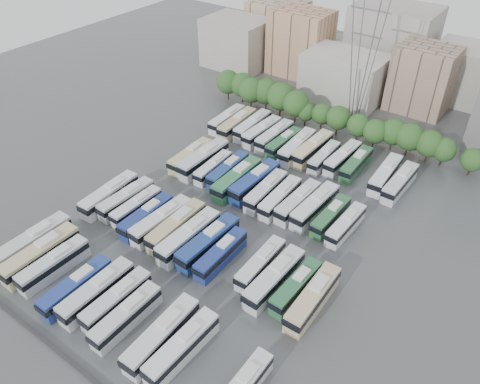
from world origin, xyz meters
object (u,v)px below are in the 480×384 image
Objects in this scene: bus_r1_s6 at (189,236)px; bus_r3_s9 at (342,158)px; bus_r1_s13 at (313,298)px; bus_r2_s8 at (280,198)px; bus_r3_s7 at (312,149)px; bus_r3_s3 at (262,131)px; bus_r1_s1 at (126,199)px; bus_r1_s7 at (208,242)px; bus_r1_s8 at (221,254)px; bus_r0_s10 at (182,347)px; bus_r2_s2 at (203,159)px; bus_r2_s10 at (315,206)px; bus_r2_s5 at (237,179)px; bus_r2_s4 at (228,170)px; bus_r3_s10 at (356,164)px; bus_r1_s11 at (275,278)px; bus_r3_s0 at (227,119)px; bus_r1_s3 at (146,216)px; bus_r3_s4 at (274,136)px; bus_r3_s12 at (385,174)px; bus_r0_s7 at (126,316)px; bus_r1_s5 at (177,226)px; bus_r1_s10 at (261,264)px; bus_r2_s7 at (266,191)px; bus_r0_s9 at (162,335)px; electricity_pylon at (365,46)px; bus_r0_s5 at (97,292)px; bus_r1_s4 at (162,221)px; bus_r3_s6 at (297,146)px; bus_r3_s1 at (237,124)px; bus_r0_s2 at (54,264)px; bus_r1_s0 at (110,195)px; bus_r3_s5 at (284,143)px; bus_r2_s3 at (213,168)px; bus_r3_s13 at (400,182)px; bus_r3_s8 at (324,157)px; bus_r2_s9 at (298,202)px; bus_r2_s11 at (331,216)px; bus_r2_s12 at (346,225)px; bus_r0_s6 at (117,300)px; bus_r2_s1 at (190,156)px; bus_r1_s12 at (296,287)px; bus_r2_s6 at (255,182)px.

bus_r1_s6 is 1.12× the size of bus_r3_s9.
bus_r2_s8 is at bearing 132.52° from bus_r1_s13.
bus_r3_s3 is at bearing -177.85° from bus_r3_s7.
bus_r1_s1 is 0.90× the size of bus_r1_s7.
bus_r0_s10 is at bearing -69.37° from bus_r1_s8.
bus_r2_s2 is at bearing 82.34° from bus_r1_s1.
bus_r2_s10 is (29.54, 18.57, 0.13)m from bus_r1_s1.
bus_r2_s4 is at bearing 155.08° from bus_r2_s5.
bus_r3_s3 is 1.06× the size of bus_r3_s10.
bus_r2_s5 is 1.09× the size of bus_r3_s3.
bus_r1_s11 is 0.98× the size of bus_r2_s5.
bus_r3_s0 is (-23.44, 36.13, -0.21)m from bus_r1_s7.
bus_r1_s3 is 13.35m from bus_r1_s7.
bus_r3_s12 reaches higher than bus_r3_s4.
bus_r1_s5 is (-6.98, 18.24, 0.18)m from bus_r0_s7.
bus_r1_s10 is 35.43m from bus_r3_s12.
bus_r2_s7 is at bearing 90.31° from bus_r0_s7.
bus_r0_s9 is at bearing -102.42° from bus_r3_s12.
bus_r1_s7 is (-0.15, -56.02, -16.61)m from electricity_pylon.
bus_r3_s4 is (-3.23, 53.81, -0.09)m from bus_r0_s5.
bus_r1_s4 is 36.00m from bus_r3_s6.
bus_r2_s8 is at bearing -40.54° from bus_r3_s1.
bus_r0_s2 is 18.55m from bus_r1_s0.
bus_r1_s5 reaches higher than bus_r3_s5.
bus_r0_s10 is (3.39, 0.23, -0.11)m from bus_r0_s9.
bus_r3_s13 is at bearing 24.36° from bus_r2_s3.
bus_r1_s4 is at bearing -70.96° from bus_r2_s2.
bus_r2_s7 is at bearing 98.83° from bus_r0_s9.
bus_r3_s8 is (-3.22, 52.71, -0.32)m from bus_r0_s9.
bus_r0_s5 reaches higher than bus_r2_s9.
bus_r3_s3 is at bearing 97.00° from bus_r0_s5.
bus_r2_s11 is (3.46, 35.87, -0.20)m from bus_r0_s10.
bus_r3_s6 is at bearing 58.02° from bus_r1_s0.
bus_r3_s1 reaches higher than bus_r0_s7.
bus_r0_s7 is 39.61m from bus_r2_s12.
bus_r1_s8 reaches higher than bus_r3_s8.
bus_r3_s4 is at bearing 118.58° from bus_r1_s10.
bus_r0_s6 is 0.91× the size of bus_r1_s5.
bus_r1_s4 is 1.12× the size of bus_r1_s8.
bus_r1_s7 is at bearing -87.54° from bus_r3_s7.
bus_r1_s5 reaches higher than bus_r1_s8.
bus_r3_s12 is at bearing 24.11° from bus_r2_s1.
bus_r2_s1 is 23.15m from bus_r3_s6.
bus_r2_s10 is 1.01× the size of bus_r3_s1.
bus_r1_s12 is 0.92× the size of bus_r2_s9.
bus_r2_s4 reaches higher than bus_r1_s10.
bus_r1_s6 reaches higher than bus_r2_s6.
bus_r2_s8 is 20.19m from bus_r3_s10.
bus_r2_s2 is at bearing -81.14° from bus_r3_s1.
bus_r2_s10 is 22.97m from bus_r3_s5.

